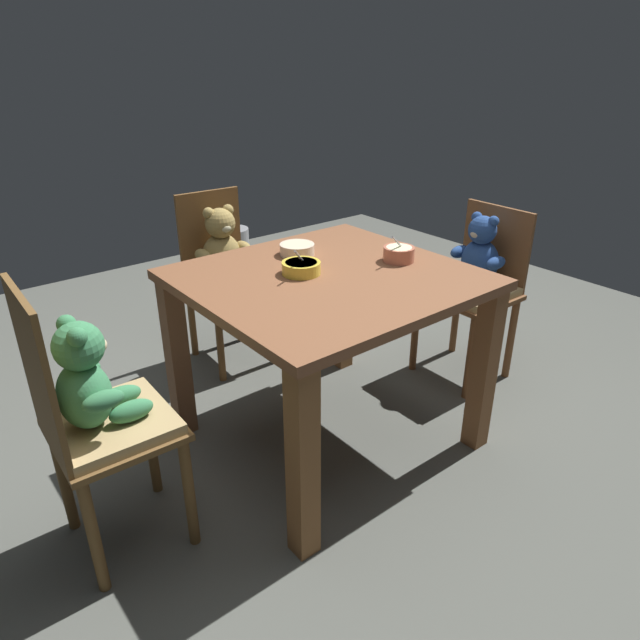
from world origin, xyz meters
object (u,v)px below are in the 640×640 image
(porridge_bowl_yellow_center, at_px, (301,268))
(porridge_bowl_cream_far_center, at_px, (297,249))
(teddy_chair_near_right, at_px, (475,274))
(porridge_bowl_terracotta_near_right, at_px, (399,254))
(teddy_chair_near_left, at_px, (94,404))
(metal_pail, at_px, (234,246))
(dining_table, at_px, (328,308))
(teddy_chair_far_center, at_px, (223,259))

(porridge_bowl_yellow_center, bearing_deg, porridge_bowl_cream_far_center, 57.15)
(teddy_chair_near_right, bearing_deg, porridge_bowl_terracotta_near_right, 5.07)
(teddy_chair_near_right, bearing_deg, porridge_bowl_cream_far_center, -16.88)
(teddy_chair_near_left, bearing_deg, metal_pail, 52.51)
(dining_table, bearing_deg, porridge_bowl_yellow_center, 135.17)
(teddy_chair_far_center, bearing_deg, metal_pail, 151.12)
(porridge_bowl_yellow_center, bearing_deg, teddy_chair_near_right, -4.93)
(teddy_chair_far_center, bearing_deg, teddy_chair_near_right, 46.61)
(teddy_chair_far_center, xyz_separation_m, metal_pail, (0.79, 1.26, -0.41))
(teddy_chair_near_left, distance_m, porridge_bowl_terracotta_near_right, 1.25)
(dining_table, bearing_deg, teddy_chair_near_left, -179.69)
(porridge_bowl_yellow_center, xyz_separation_m, porridge_bowl_terracotta_near_right, (0.39, -0.13, 0.01))
(metal_pail, bearing_deg, dining_table, -111.31)
(teddy_chair_near_left, height_order, porridge_bowl_terracotta_near_right, teddy_chair_near_left)
(dining_table, relative_size, teddy_chair_near_left, 1.08)
(teddy_chair_near_left, relative_size, porridge_bowl_terracotta_near_right, 7.19)
(teddy_chair_far_center, distance_m, teddy_chair_near_left, 1.32)
(teddy_chair_near_left, distance_m, metal_pail, 2.81)
(dining_table, distance_m, porridge_bowl_terracotta_near_right, 0.36)
(teddy_chair_near_right, xyz_separation_m, porridge_bowl_yellow_center, (-0.98, 0.08, 0.23))
(dining_table, distance_m, teddy_chair_near_right, 0.91)
(metal_pail, bearing_deg, teddy_chair_far_center, -122.05)
(metal_pail, bearing_deg, porridge_bowl_yellow_center, -113.68)
(porridge_bowl_yellow_center, relative_size, metal_pail, 0.53)
(teddy_chair_near_right, bearing_deg, porridge_bowl_yellow_center, -4.29)
(dining_table, relative_size, porridge_bowl_yellow_center, 6.91)
(porridge_bowl_cream_far_center, distance_m, porridge_bowl_yellow_center, 0.22)
(teddy_chair_far_center, relative_size, porridge_bowl_cream_far_center, 6.10)
(teddy_chair_near_left, relative_size, porridge_bowl_cream_far_center, 6.61)
(dining_table, xyz_separation_m, porridge_bowl_terracotta_near_right, (0.32, -0.06, 0.17))
(teddy_chair_near_right, distance_m, teddy_chair_near_left, 1.82)
(porridge_bowl_yellow_center, height_order, porridge_bowl_terracotta_near_right, porridge_bowl_terracotta_near_right)
(porridge_bowl_yellow_center, distance_m, porridge_bowl_terracotta_near_right, 0.41)
(dining_table, relative_size, teddy_chair_near_right, 1.21)
(dining_table, height_order, porridge_bowl_cream_far_center, porridge_bowl_cream_far_center)
(porridge_bowl_terracotta_near_right, bearing_deg, teddy_chair_far_center, 105.49)
(dining_table, relative_size, porridge_bowl_cream_far_center, 7.12)
(teddy_chair_near_left, bearing_deg, teddy_chair_far_center, 44.59)
(teddy_chair_near_right, distance_m, porridge_bowl_cream_far_center, 0.93)
(teddy_chair_near_right, height_order, teddy_chair_far_center, teddy_chair_far_center)
(dining_table, height_order, teddy_chair_near_left, teddy_chair_near_left)
(porridge_bowl_terracotta_near_right, bearing_deg, porridge_bowl_cream_far_center, 130.06)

